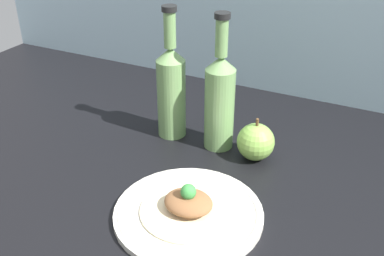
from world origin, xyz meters
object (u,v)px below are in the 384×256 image
at_px(plate, 188,213).
at_px(cider_bottle_left, 171,88).
at_px(plated_food, 188,204).
at_px(cider_bottle_right, 220,99).
at_px(apple, 256,142).

bearing_deg(plate, cider_bottle_left, 124.13).
xyz_separation_m(plated_food, cider_bottle_right, (-0.05, 0.25, 0.09)).
relative_size(plated_food, apple, 1.81).
bearing_deg(plate, cider_bottle_right, 101.25).
distance_m(cider_bottle_left, apple, 0.23).
height_order(cider_bottle_left, cider_bottle_right, same).
height_order(plated_food, cider_bottle_left, cider_bottle_left).
relative_size(plate, apple, 2.79).
distance_m(plate, cider_bottle_right, 0.28).
bearing_deg(plate, apple, 79.65).
bearing_deg(apple, cider_bottle_left, 176.25).
relative_size(cider_bottle_left, apple, 3.14).
height_order(plate, plated_food, plated_food).
height_order(cider_bottle_left, apple, cider_bottle_left).
height_order(plate, cider_bottle_right, cider_bottle_right).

